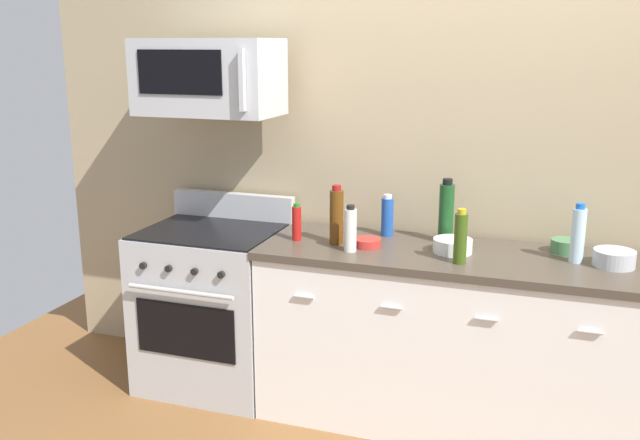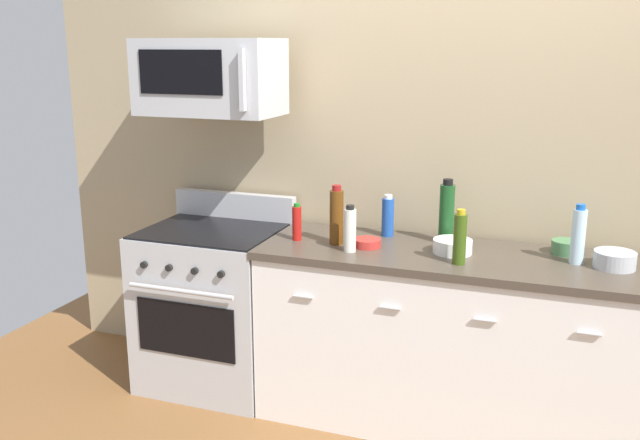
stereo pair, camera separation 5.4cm
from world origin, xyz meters
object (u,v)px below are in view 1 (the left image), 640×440
(range_oven, at_px, (214,306))
(bottle_soda_blue, at_px, (387,216))
(bottle_vinegar_white, at_px, (350,229))
(bottle_hot_sauce_red, at_px, (297,223))
(bowl_red_small, at_px, (367,242))
(bottle_wine_amber, at_px, (337,216))
(bowl_steel_prep, at_px, (614,258))
(bowl_green_glaze, at_px, (565,246))
(bottle_wine_green, at_px, (446,212))
(bottle_water_clear, at_px, (578,235))
(microwave, at_px, (209,77))
(bottle_olive_oil, at_px, (461,238))
(bowl_white_ceramic, at_px, (453,245))

(range_oven, relative_size, bottle_soda_blue, 4.75)
(bottle_vinegar_white, bearing_deg, bottle_hot_sauce_red, 162.44)
(bottle_soda_blue, relative_size, bowl_red_small, 1.61)
(bottle_wine_amber, height_order, bowl_red_small, bottle_wine_amber)
(bottle_wine_amber, relative_size, bowl_steel_prep, 1.63)
(bottle_wine_amber, bearing_deg, bowl_green_glaze, 10.98)
(bottle_wine_green, height_order, bowl_red_small, bottle_wine_green)
(bottle_soda_blue, bearing_deg, bowl_red_small, -100.48)
(range_oven, xyz_separation_m, bottle_soda_blue, (0.95, 0.20, 0.56))
(bottle_wine_amber, distance_m, bottle_water_clear, 1.17)
(bottle_hot_sauce_red, distance_m, bowl_green_glaze, 1.35)
(microwave, xyz_separation_m, bottle_olive_oil, (1.39, -0.20, -0.71))
(bottle_hot_sauce_red, xyz_separation_m, bowl_red_small, (0.38, 0.00, -0.07))
(microwave, height_order, bottle_hot_sauce_red, microwave)
(range_oven, distance_m, bowl_red_small, 1.02)
(bottle_water_clear, bearing_deg, bowl_steel_prep, -4.09)
(bottle_hot_sauce_red, distance_m, bowl_white_ceramic, 0.81)
(bottle_soda_blue, bearing_deg, bottle_wine_amber, -131.50)
(microwave, bearing_deg, range_oven, -90.29)
(bottle_wine_amber, height_order, bottle_soda_blue, bottle_wine_amber)
(range_oven, height_order, bottle_water_clear, bottle_water_clear)
(bottle_vinegar_white, bearing_deg, microwave, 167.71)
(bottle_water_clear, xyz_separation_m, bowl_green_glaze, (-0.05, 0.15, -0.10))
(bottle_wine_amber, bearing_deg, microwave, 173.95)
(bowl_red_small, bearing_deg, bottle_hot_sauce_red, -179.57)
(bowl_green_glaze, height_order, bowl_red_small, bowl_green_glaze)
(bowl_white_ceramic, bearing_deg, microwave, 178.35)
(range_oven, distance_m, bottle_soda_blue, 1.12)
(range_oven, bearing_deg, bowl_red_small, -2.20)
(range_oven, relative_size, bottle_olive_oil, 4.08)
(range_oven, bearing_deg, bowl_steel_prep, 0.68)
(bottle_vinegar_white, xyz_separation_m, bottle_soda_blue, (0.10, 0.34, -0.00))
(bottle_wine_green, xyz_separation_m, bowl_green_glaze, (0.59, 0.00, -0.12))
(bowl_red_small, distance_m, bowl_steel_prep, 1.17)
(bottle_water_clear, distance_m, bowl_steel_prep, 0.19)
(bottle_wine_green, bearing_deg, bottle_vinegar_white, -142.79)
(bottle_hot_sauce_red, relative_size, bowl_green_glaze, 1.41)
(bottle_hot_sauce_red, xyz_separation_m, bottle_water_clear, (1.38, 0.07, 0.04))
(bottle_soda_blue, xyz_separation_m, bowl_red_small, (-0.04, -0.24, -0.08))
(range_oven, xyz_separation_m, bottle_olive_oil, (1.39, -0.16, 0.58))
(bottle_olive_oil, bearing_deg, bottle_wine_amber, 169.12)
(bowl_red_small, bearing_deg, bottle_olive_oil, -14.37)
(bowl_green_glaze, bearing_deg, bottle_wine_green, -179.59)
(bottle_hot_sauce_red, relative_size, bowl_white_ceramic, 1.02)
(bowl_white_ceramic, xyz_separation_m, bowl_steel_prep, (0.74, 0.02, 0.00))
(range_oven, height_order, bowl_white_ceramic, range_oven)
(range_oven, relative_size, bottle_wine_green, 3.19)
(bottle_vinegar_white, relative_size, bottle_water_clear, 0.83)
(bowl_green_glaze, height_order, bowl_steel_prep, bowl_steel_prep)
(bottle_soda_blue, bearing_deg, range_oven, -167.95)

